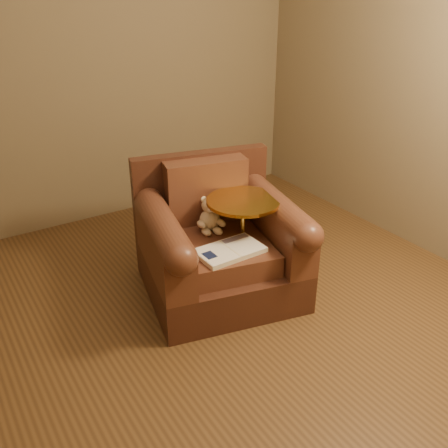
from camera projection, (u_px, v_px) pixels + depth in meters
floor at (205, 351)px, 2.77m from camera, size 4.00×4.00×0.00m
room at (198, 19)px, 2.00m from camera, size 4.02×4.02×2.71m
armchair at (218, 245)px, 3.20m from camera, size 1.10×1.06×0.83m
teddy_bear at (210, 217)px, 3.18m from camera, size 0.17×0.20×0.23m
guidebook at (230, 251)px, 2.95m from camera, size 0.40×0.24×0.03m
side_table at (242, 242)px, 3.19m from camera, size 0.46×0.46×0.64m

